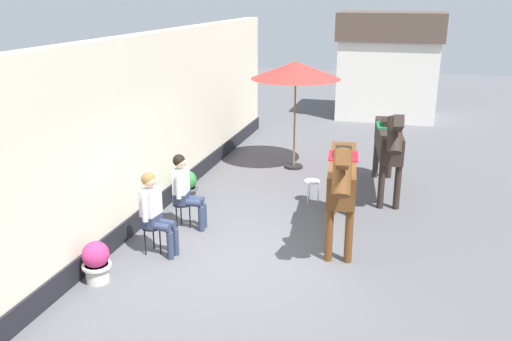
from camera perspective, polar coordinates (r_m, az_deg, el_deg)
ground_plane at (r=11.68m, az=4.29°, el=-2.43°), size 40.00×40.00×0.00m
pub_facade_wall at (r=10.65m, az=-10.77°, el=3.94°), size 0.34×14.00×3.40m
distant_cottage at (r=19.31m, az=13.73°, el=10.78°), size 3.40×2.60×3.50m
seated_visitor_near at (r=8.90m, az=-10.59°, el=-4.03°), size 0.61×0.49×1.39m
seated_visitor_far at (r=9.79m, az=-7.48°, el=-1.80°), size 0.61×0.49×1.39m
saddled_horse_near at (r=9.26m, az=9.02°, el=-0.54°), size 0.66×2.99×2.06m
saddled_horse_far at (r=11.64m, az=13.72°, el=3.01°), size 0.70×2.99×2.06m
flower_planter_near at (r=8.43m, az=-16.38°, el=-9.09°), size 0.43×0.43×0.64m
flower_planter_far at (r=11.25m, az=-7.22°, el=-1.53°), size 0.43×0.43×0.64m
cafe_parasol at (r=12.89m, az=4.18°, el=10.36°), size 2.10×2.10×2.58m
spare_stool_white at (r=11.12m, az=5.90°, el=-1.35°), size 0.32×0.32×0.46m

